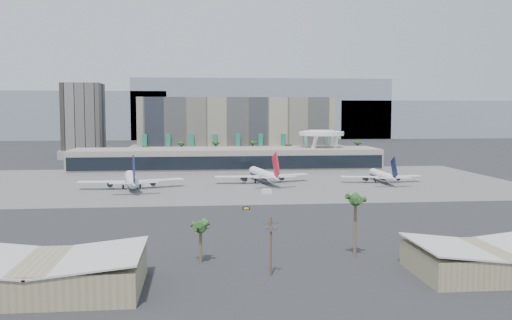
{
  "coord_description": "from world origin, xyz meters",
  "views": [
    {
      "loc": [
        -16.59,
        -207.46,
        33.18
      ],
      "look_at": [
        9.15,
        40.0,
        11.56
      ],
      "focal_mm": 40.0,
      "sensor_mm": 36.0,
      "label": 1
    }
  ],
  "objects": [
    {
      "name": "airliner_left",
      "position": [
        -44.31,
        36.61,
        4.03
      ],
      "size": [
        44.37,
        46.0,
        15.96
      ],
      "rotation": [
        0.0,
        0.0,
        0.16
      ],
      "color": "white",
      "rests_on": "ground"
    },
    {
      "name": "palm_row",
      "position": [
        7.0,
        145.0,
        10.5
      ],
      "size": [
        157.8,
        2.8,
        13.1
      ],
      "color": "brown",
      "rests_on": "ground"
    },
    {
      "name": "airliner_right",
      "position": [
        68.2,
        45.75,
        3.39
      ],
      "size": [
        37.85,
        38.93,
        13.45
      ],
      "rotation": [
        0.0,
        0.0,
        -0.01
      ],
      "color": "white",
      "rests_on": "ground"
    },
    {
      "name": "saucer_structure",
      "position": [
        55.0,
        116.0,
        18.45
      ],
      "size": [
        26.0,
        26.0,
        21.89
      ],
      "color": "white",
      "rests_on": "ground"
    },
    {
      "name": "office_tower",
      "position": [
        -95.0,
        200.0,
        22.94
      ],
      "size": [
        30.0,
        30.0,
        52.0
      ],
      "color": "black",
      "rests_on": "ground"
    },
    {
      "name": "service_vehicle_a",
      "position": [
        -37.8,
        44.83,
        1.11
      ],
      "size": [
        4.57,
        2.29,
        2.22
      ],
      "primitive_type": "cube",
      "rotation": [
        0.0,
        0.0,
        0.01
      ],
      "color": "white",
      "rests_on": "ground"
    },
    {
      "name": "utility_pole",
      "position": [
        -2.0,
        -96.09,
        7.14
      ],
      "size": [
        3.2,
        0.85,
        12.0
      ],
      "color": "#4C3826",
      "rests_on": "ground"
    },
    {
      "name": "hangar_left",
      "position": [
        -45.0,
        -102.0,
        3.2
      ],
      "size": [
        36.65,
        22.6,
        7.55
      ],
      "color": "gray",
      "rests_on": "ground"
    },
    {
      "name": "taxiway_sign",
      "position": [
        -0.3,
        -19.31,
        0.53
      ],
      "size": [
        2.38,
        0.52,
        1.07
      ],
      "rotation": [
        0.0,
        0.0,
        0.07
      ],
      "color": "black",
      "rests_on": "ground"
    },
    {
      "name": "near_palm_a",
      "position": [
        -15.99,
        -84.9,
        6.6
      ],
      "size": [
        6.0,
        6.0,
        9.39
      ],
      "color": "brown",
      "rests_on": "ground"
    },
    {
      "name": "hangar_right",
      "position": [
        42.0,
        -100.0,
        2.95
      ],
      "size": [
        30.55,
        20.6,
        6.89
      ],
      "color": "gray",
      "rests_on": "ground"
    },
    {
      "name": "apron_pad",
      "position": [
        0.0,
        55.0,
        0.03
      ],
      "size": [
        260.0,
        130.0,
        0.06
      ],
      "primitive_type": "cube",
      "color": "#5B5B59",
      "rests_on": "ground"
    },
    {
      "name": "ground",
      "position": [
        0.0,
        0.0,
        0.0
      ],
      "size": [
        900.0,
        900.0,
        0.0
      ],
      "primitive_type": "plane",
      "color": "#232326",
      "rests_on": "ground"
    },
    {
      "name": "hotel",
      "position": [
        10.0,
        174.41,
        16.81
      ],
      "size": [
        140.0,
        30.0,
        42.0
      ],
      "color": "tan",
      "rests_on": "ground"
    },
    {
      "name": "near_palm_b",
      "position": [
        18.77,
        -83.75,
        11.67
      ],
      "size": [
        6.0,
        6.0,
        14.57
      ],
      "color": "brown",
      "rests_on": "ground"
    },
    {
      "name": "airliner_centre",
      "position": [
        13.53,
        50.07,
        4.0
      ],
      "size": [
        44.0,
        45.65,
        15.85
      ],
      "rotation": [
        0.0,
        0.0,
        0.17
      ],
      "color": "white",
      "rests_on": "ground"
    },
    {
      "name": "service_vehicle_b",
      "position": [
        10.93,
        16.53,
        0.97
      ],
      "size": [
        4.21,
        3.11,
        1.94
      ],
      "primitive_type": "cube",
      "rotation": [
        0.0,
        0.0,
        0.28
      ],
      "color": "silver",
      "rests_on": "ground"
    },
    {
      "name": "terminal",
      "position": [
        0.0,
        109.84,
        6.52
      ],
      "size": [
        170.0,
        32.5,
        14.5
      ],
      "color": "#A6A192",
      "rests_on": "ground"
    },
    {
      "name": "mountain_ridge",
      "position": [
        27.88,
        470.0,
        29.89
      ],
      "size": [
        680.0,
        60.0,
        70.0
      ],
      "color": "gray",
      "rests_on": "ground"
    }
  ]
}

